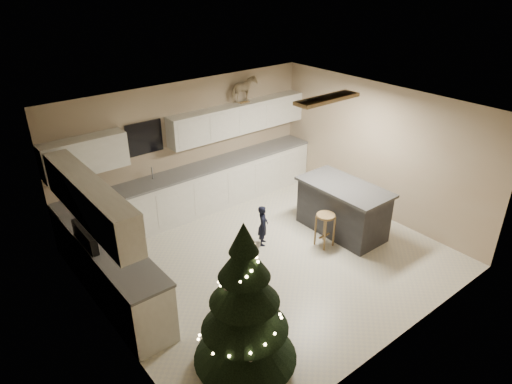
# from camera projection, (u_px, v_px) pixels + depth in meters

# --- Properties ---
(ground_plane) EXTENTS (5.50, 5.50, 0.00)m
(ground_plane) POSITION_uv_depth(u_px,v_px,m) (269.00, 259.00, 7.83)
(ground_plane) COLOR beige
(room_shell) EXTENTS (5.52, 5.02, 2.61)m
(room_shell) POSITION_uv_depth(u_px,v_px,m) (271.00, 165.00, 7.05)
(room_shell) COLOR tan
(room_shell) RESTS_ON ground_plane
(cabinetry) EXTENTS (5.50, 3.20, 2.00)m
(cabinetry) POSITION_uv_depth(u_px,v_px,m) (171.00, 200.00, 8.12)
(cabinetry) COLOR white
(cabinetry) RESTS_ON ground_plane
(island) EXTENTS (0.90, 1.70, 0.95)m
(island) POSITION_uv_depth(u_px,v_px,m) (343.00, 208.00, 8.44)
(island) COLOR black
(island) RESTS_ON ground_plane
(bar_stool) EXTENTS (0.33, 0.33, 0.63)m
(bar_stool) POSITION_uv_depth(u_px,v_px,m) (325.00, 222.00, 8.00)
(bar_stool) COLOR olive
(bar_stool) RESTS_ON ground_plane
(christmas_tree) EXTENTS (1.32, 1.28, 2.12)m
(christmas_tree) POSITION_uv_depth(u_px,v_px,m) (245.00, 314.00, 5.35)
(christmas_tree) COLOR #3F2816
(christmas_tree) RESTS_ON ground_plane
(toddler) EXTENTS (0.32, 0.33, 0.77)m
(toddler) POSITION_uv_depth(u_px,v_px,m) (263.00, 225.00, 8.08)
(toddler) COLOR black
(toddler) RESTS_ON ground_plane
(rocking_horse) EXTENTS (0.63, 0.38, 0.52)m
(rocking_horse) POSITION_uv_depth(u_px,v_px,m) (244.00, 90.00, 9.14)
(rocking_horse) COLOR olive
(rocking_horse) RESTS_ON cabinetry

